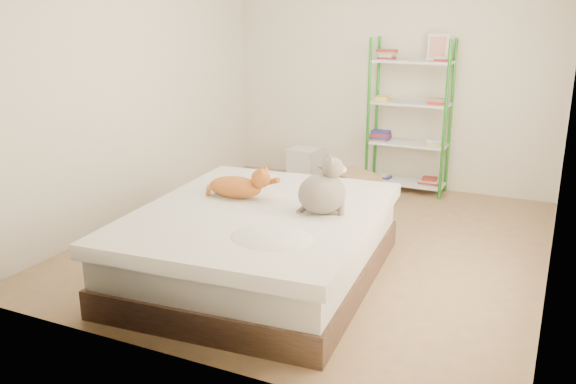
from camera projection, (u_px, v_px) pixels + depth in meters
The scene contains 7 objects.
room at pixel (321, 96), 5.08m from camera, with size 3.81×4.21×2.61m.
bed at pixel (260, 244), 4.66m from camera, with size 1.88×2.28×0.55m.
orange_cat at pixel (235, 184), 4.86m from camera, with size 0.53×0.28×0.21m, color #CC7331, non-canonical shape.
grey_cat at pixel (322, 185), 4.44m from camera, with size 0.32×0.38×0.43m, color gray, non-canonical shape.
shelf_unit at pixel (410, 119), 6.72m from camera, with size 0.88×0.36×1.74m.
cardboard_box at pixel (352, 188), 6.43m from camera, with size 0.63×0.66×0.40m.
white_bin at pixel (304, 165), 7.23m from camera, with size 0.39×0.35×0.41m.
Camera 1 is at (1.90, -4.73, 2.02)m, focal length 38.00 mm.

